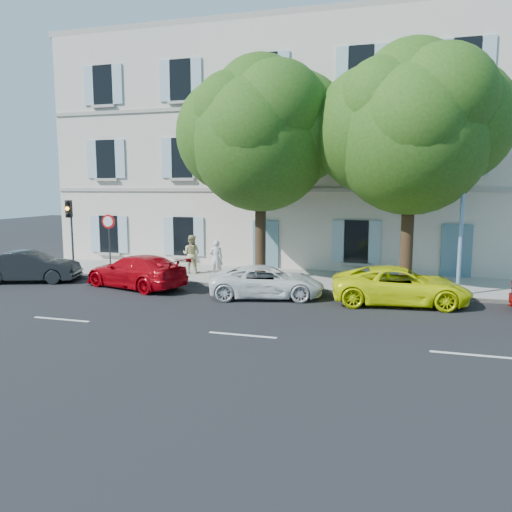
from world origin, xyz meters
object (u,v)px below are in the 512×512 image
(car_dark_sedan, at_px, (30,267))
(pedestrian_a, at_px, (216,258))
(tree_right, at_px, (411,137))
(tree_left, at_px, (260,141))
(traffic_light, at_px, (70,221))
(car_white_coupe, at_px, (267,282))
(car_yellow_supercar, at_px, (400,286))
(road_sign, at_px, (109,231))
(street_lamp, at_px, (464,180))
(car_red_coupe, at_px, (136,271))
(pedestrian_b, at_px, (191,254))

(car_dark_sedan, height_order, pedestrian_a, pedestrian_a)
(tree_right, height_order, pedestrian_a, tree_right)
(tree_left, bearing_deg, traffic_light, -173.96)
(car_white_coupe, bearing_deg, car_yellow_supercar, -100.26)
(traffic_light, height_order, road_sign, traffic_light)
(street_lamp, relative_size, pedestrian_a, 4.59)
(car_white_coupe, bearing_deg, car_red_coupe, 73.64)
(tree_left, height_order, street_lamp, tree_left)
(car_white_coupe, height_order, pedestrian_b, pedestrian_b)
(tree_left, xyz_separation_m, road_sign, (-6.99, -0.66, -3.90))
(car_red_coupe, bearing_deg, car_yellow_supercar, 107.36)
(tree_left, xyz_separation_m, traffic_light, (-8.83, -0.93, -3.43))
(road_sign, height_order, pedestrian_a, road_sign)
(car_dark_sedan, height_order, car_white_coupe, car_dark_sedan)
(traffic_light, distance_m, pedestrian_b, 5.76)
(car_white_coupe, xyz_separation_m, road_sign, (-7.99, 2.02, 1.53))
(pedestrian_a, distance_m, pedestrian_b, 1.47)
(car_dark_sedan, xyz_separation_m, pedestrian_a, (7.63, 2.84, 0.28))
(tree_left, bearing_deg, street_lamp, -8.32)
(car_yellow_supercar, xyz_separation_m, pedestrian_a, (-7.97, 2.64, 0.30))
(car_red_coupe, xyz_separation_m, pedestrian_b, (1.15, 3.10, 0.36))
(car_dark_sedan, relative_size, pedestrian_a, 2.55)
(car_dark_sedan, bearing_deg, street_lamp, -104.39)
(car_white_coupe, distance_m, car_yellow_supercar, 4.86)
(tree_left, relative_size, pedestrian_b, 5.13)
(car_dark_sedan, distance_m, car_red_coupe, 5.09)
(car_dark_sedan, height_order, pedestrian_b, pedestrian_b)
(car_yellow_supercar, distance_m, pedestrian_a, 8.40)
(car_white_coupe, xyz_separation_m, car_yellow_supercar, (4.85, 0.28, 0.07))
(road_sign, bearing_deg, traffic_light, -171.43)
(traffic_light, bearing_deg, road_sign, 8.57)
(traffic_light, bearing_deg, car_red_coupe, -19.53)
(car_dark_sedan, height_order, road_sign, road_sign)
(car_yellow_supercar, distance_m, street_lamp, 4.43)
(car_dark_sedan, bearing_deg, car_red_coupe, -106.92)
(car_white_coupe, distance_m, road_sign, 8.39)
(car_dark_sedan, relative_size, tree_left, 0.45)
(car_yellow_supercar, relative_size, road_sign, 1.74)
(car_dark_sedan, xyz_separation_m, road_sign, (2.76, 1.94, 1.45))
(traffic_light, xyz_separation_m, street_lamp, (16.73, -0.22, 1.78))
(tree_left, xyz_separation_m, tree_right, (6.03, -0.31, -0.01))
(car_yellow_supercar, bearing_deg, pedestrian_b, 65.32)
(car_red_coupe, relative_size, car_white_coupe, 1.09)
(pedestrian_b, bearing_deg, car_yellow_supercar, 161.37)
(car_dark_sedan, relative_size, car_yellow_supercar, 0.87)
(car_red_coupe, relative_size, tree_right, 0.51)
(car_white_coupe, height_order, tree_right, tree_right)
(tree_right, xyz_separation_m, pedestrian_a, (-8.16, 0.55, -5.05))
(car_white_coupe, relative_size, tree_left, 0.47)
(traffic_light, bearing_deg, pedestrian_a, 9.96)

